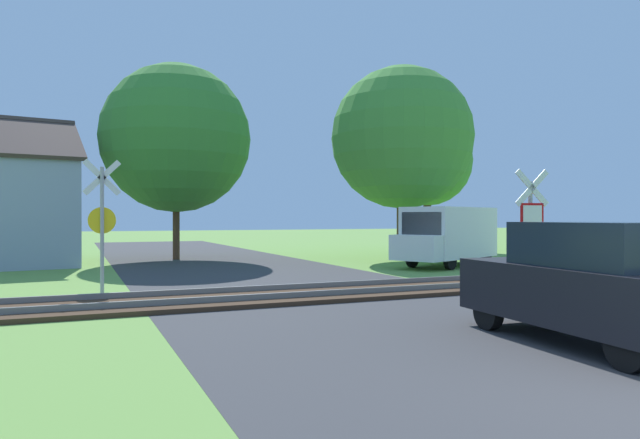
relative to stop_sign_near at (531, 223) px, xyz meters
name	(u,v)px	position (x,y,z in m)	size (l,w,h in m)	color
road_asphalt	(538,367)	(-4.50, -4.85, -1.71)	(7.99, 80.00, 0.01)	#38383A
rail_track	(317,293)	(-4.50, 2.14, -1.66)	(60.00, 2.60, 0.22)	#422D1E
stop_sign_near	(531,223)	(0.00, 0.00, 0.00)	(0.87, 0.20, 2.98)	#9E9EA5
crossing_sign_far	(102,217)	(-9.17, 4.35, 0.14)	(0.88, 0.13, 3.25)	#9E9EA5
tree_far	(427,161)	(8.49, 16.90, 3.32)	(5.05, 5.05, 7.57)	#513823
tree_right	(402,138)	(3.53, 11.49, 3.67)	(6.29, 6.29, 8.54)	#513823
tree_center	(176,138)	(-5.67, 15.41, 3.64)	(6.54, 6.54, 8.63)	#513823
mail_truck	(448,234)	(3.22, 7.67, -0.48)	(5.22, 3.78, 2.24)	white
parked_car	(588,283)	(-2.90, -4.19, -0.82)	(1.89, 4.09, 1.78)	black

